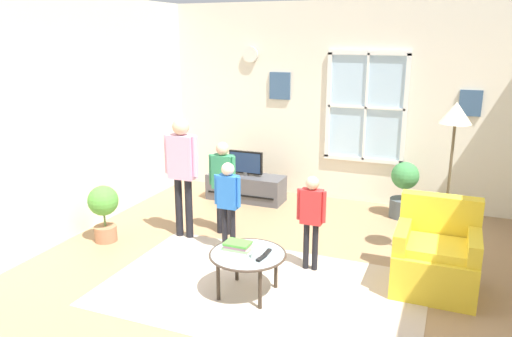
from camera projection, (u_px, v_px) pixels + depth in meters
ground_plane at (264, 291)px, 4.84m from camera, size 5.88×6.69×0.02m
back_wall at (342, 103)px, 7.24m from camera, size 5.28×0.17×2.86m
side_wall_left at (34, 126)px, 5.45m from camera, size 0.12×6.09×2.86m
area_rug at (262, 289)px, 4.85m from camera, size 3.04×1.90×0.01m
tv_stand at (246, 187)px, 7.44m from camera, size 1.15×0.44×0.38m
television at (246, 163)px, 7.34m from camera, size 0.51×0.08×0.36m
armchair at (436, 257)px, 4.80m from camera, size 0.76×0.74×0.87m
coffee_table at (248, 256)px, 4.67m from camera, size 0.73×0.73×0.42m
book_stack at (238, 246)px, 4.74m from camera, size 0.26×0.17×0.07m
cup at (256, 254)px, 4.57m from camera, size 0.09×0.09×0.08m
remote_near_books at (267, 252)px, 4.66m from camera, size 0.04×0.14×0.02m
remote_near_cup at (261, 258)px, 4.54m from camera, size 0.06×0.14×0.02m
person_blue_shirt at (228, 197)px, 5.52m from camera, size 0.32×0.14×1.05m
person_red_shirt at (312, 212)px, 5.11m from camera, size 0.31×0.14×1.02m
person_pink_shirt at (182, 164)px, 5.89m from camera, size 0.44×0.20×1.47m
person_green_shirt at (223, 177)px, 6.04m from camera, size 0.35×0.16×1.16m
potted_plant_by_window at (404, 189)px, 6.68m from camera, size 0.36×0.36×0.77m
potted_plant_corner at (104, 208)px, 5.89m from camera, size 0.36×0.36×0.69m
floor_lamp at (454, 130)px, 5.03m from camera, size 0.32×0.32×1.75m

